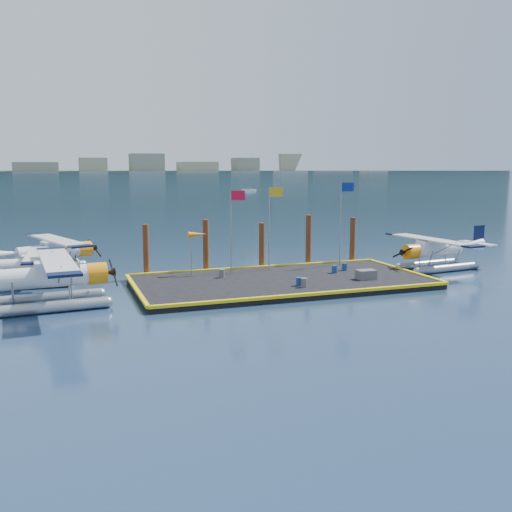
% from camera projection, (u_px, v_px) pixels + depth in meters
% --- Properties ---
extents(ground, '(4000.00, 4000.00, 0.00)m').
position_uv_depth(ground, '(281.00, 285.00, 39.68)').
color(ground, navy).
rests_on(ground, ground).
extents(dock, '(20.00, 10.00, 0.40)m').
position_uv_depth(dock, '(281.00, 282.00, 39.65)').
color(dock, black).
rests_on(dock, ground).
extents(dock_bumpers, '(20.25, 10.25, 0.18)m').
position_uv_depth(dock_bumpers, '(281.00, 278.00, 39.61)').
color(dock_bumpers, yellow).
rests_on(dock_bumpers, dock).
extents(far_backdrop, '(3050.00, 2050.00, 810.00)m').
position_uv_depth(far_backdrop, '(142.00, 165.00, 1735.69)').
color(far_backdrop, black).
rests_on(far_backdrop, ground).
extents(seaplane_a, '(9.70, 10.70, 3.79)m').
position_uv_depth(seaplane_a, '(50.00, 280.00, 32.95)').
color(seaplane_a, gray).
rests_on(seaplane_a, ground).
extents(seaplane_b, '(7.68, 8.46, 3.01)m').
position_uv_depth(seaplane_b, '(32.00, 267.00, 39.00)').
color(seaplane_b, gray).
rests_on(seaplane_b, ground).
extents(seaplane_c, '(9.20, 9.78, 3.52)m').
position_uv_depth(seaplane_c, '(53.00, 254.00, 43.43)').
color(seaplane_c, gray).
rests_on(seaplane_c, ground).
extents(seaplane_d, '(8.60, 9.50, 3.36)m').
position_uv_depth(seaplane_d, '(434.00, 252.00, 45.03)').
color(seaplane_d, gray).
rests_on(seaplane_d, ground).
extents(drum_0, '(0.41, 0.41, 0.58)m').
position_uv_depth(drum_0, '(222.00, 273.00, 40.12)').
color(drum_0, '#535458').
rests_on(drum_0, dock).
extents(drum_1, '(0.43, 0.43, 0.60)m').
position_uv_depth(drum_1, '(304.00, 283.00, 36.92)').
color(drum_1, '#535458').
rests_on(drum_1, dock).
extents(drum_2, '(0.40, 0.40, 0.56)m').
position_uv_depth(drum_2, '(345.00, 267.00, 42.87)').
color(drum_2, navy).
rests_on(drum_2, dock).
extents(drum_3, '(0.39, 0.39, 0.55)m').
position_uv_depth(drum_3, '(299.00, 282.00, 37.40)').
color(drum_3, navy).
rests_on(drum_3, dock).
extents(drum_4, '(0.39, 0.39, 0.55)m').
position_uv_depth(drum_4, '(335.00, 269.00, 41.84)').
color(drum_4, navy).
rests_on(drum_4, dock).
extents(crate, '(1.29, 0.86, 0.65)m').
position_uv_depth(crate, '(366.00, 274.00, 39.57)').
color(crate, '#535458').
rests_on(crate, dock).
extents(flagpole_red, '(1.14, 0.08, 6.00)m').
position_uv_depth(flagpole_red, '(234.00, 218.00, 41.78)').
color(flagpole_red, gray).
rests_on(flagpole_red, dock).
extents(flagpole_yellow, '(1.14, 0.08, 6.20)m').
position_uv_depth(flagpole_yellow, '(272.00, 215.00, 42.75)').
color(flagpole_yellow, gray).
rests_on(flagpole_yellow, dock).
extents(flagpole_blue, '(1.14, 0.08, 6.50)m').
position_uv_depth(flagpole_blue, '(343.00, 211.00, 44.68)').
color(flagpole_blue, gray).
rests_on(flagpole_blue, dock).
extents(windsock, '(1.40, 0.44, 3.12)m').
position_uv_depth(windsock, '(197.00, 235.00, 41.07)').
color(windsock, gray).
rests_on(windsock, dock).
extents(piling_0, '(0.44, 0.44, 4.00)m').
position_uv_depth(piling_0, '(146.00, 251.00, 41.61)').
color(piling_0, '#452913').
rests_on(piling_0, ground).
extents(piling_1, '(0.44, 0.44, 4.20)m').
position_uv_depth(piling_1, '(206.00, 247.00, 43.07)').
color(piling_1, '#452913').
rests_on(piling_1, ground).
extents(piling_2, '(0.44, 0.44, 3.80)m').
position_uv_depth(piling_2, '(262.00, 247.00, 44.58)').
color(piling_2, '#452913').
rests_on(piling_2, ground).
extents(piling_3, '(0.44, 0.44, 4.30)m').
position_uv_depth(piling_3, '(308.00, 242.00, 45.85)').
color(piling_3, '#452913').
rests_on(piling_3, ground).
extents(piling_4, '(0.44, 0.44, 4.00)m').
position_uv_depth(piling_4, '(352.00, 241.00, 47.19)').
color(piling_4, '#452913').
rests_on(piling_4, ground).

